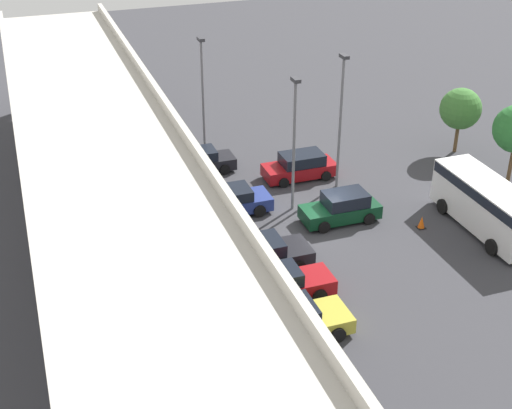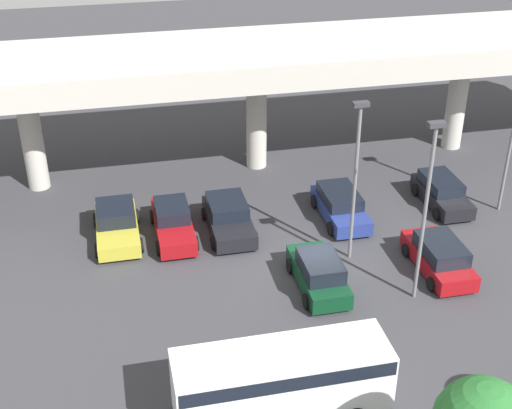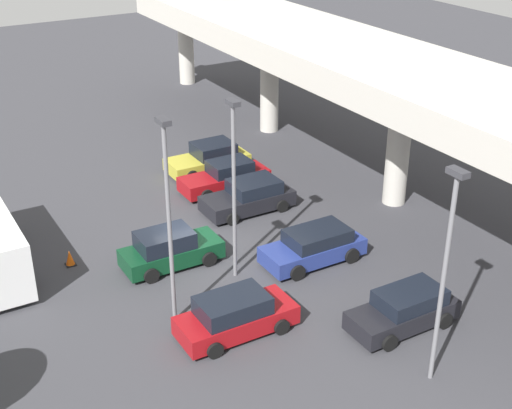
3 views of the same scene
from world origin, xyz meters
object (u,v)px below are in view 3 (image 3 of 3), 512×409
at_px(lamp_post_by_overpass, 446,263).
at_px(traffic_cone, 70,258).
at_px(parked_car_0, 209,158).
at_px(parked_car_1, 226,177).
at_px(parked_car_4, 314,246).
at_px(lamp_post_mid_lot, 168,209).
at_px(lamp_post_near_aisle, 234,177).
at_px(parked_car_6, 405,310).
at_px(parked_car_5, 235,316).
at_px(parked_car_3, 170,249).
at_px(parked_car_2, 249,197).

bearing_deg(lamp_post_by_overpass, traffic_cone, -148.12).
distance_m(parked_car_0, parked_car_1, 2.73).
distance_m(parked_car_4, lamp_post_mid_lot, 8.25).
xyz_separation_m(parked_car_4, lamp_post_near_aisle, (-0.69, -3.55, 3.82)).
bearing_deg(parked_car_4, lamp_post_by_overpass, 83.58).
distance_m(lamp_post_near_aisle, traffic_cone, 8.41).
distance_m(parked_car_6, lamp_post_by_overpass, 4.87).
xyz_separation_m(parked_car_5, parked_car_6, (2.83, 5.70, -0.03)).
distance_m(parked_car_3, lamp_post_near_aisle, 4.81).
bearing_deg(parked_car_1, lamp_post_by_overpass, 86.17).
bearing_deg(traffic_cone, parked_car_1, 110.11).
relative_size(parked_car_1, lamp_post_mid_lot, 0.59).
bearing_deg(lamp_post_by_overpass, parked_car_2, 175.95).
bearing_deg(parked_car_5, lamp_post_near_aisle, 61.42).
bearing_deg(parked_car_1, lamp_post_near_aisle, 64.56).
bearing_deg(parked_car_2, traffic_cone, 4.58).
xyz_separation_m(parked_car_3, lamp_post_near_aisle, (2.15, 2.04, 3.78)).
relative_size(parked_car_3, parked_car_6, 1.00).
distance_m(parked_car_0, parked_car_5, 15.37).
distance_m(parked_car_5, lamp_post_mid_lot, 4.72).
bearing_deg(parked_car_4, parked_car_5, 27.58).
distance_m(parked_car_1, traffic_cone, 10.17).
distance_m(parked_car_1, parked_car_3, 8.12).
height_order(parked_car_4, lamp_post_mid_lot, lamp_post_mid_lot).
relative_size(parked_car_3, lamp_post_by_overpass, 0.56).
xyz_separation_m(parked_car_3, traffic_cone, (-2.21, -3.77, -0.45)).
bearing_deg(lamp_post_mid_lot, parked_car_5, 41.36).
xyz_separation_m(parked_car_2, lamp_post_mid_lot, (6.82, -7.19, 4.04)).
bearing_deg(lamp_post_near_aisle, parked_car_6, 30.51).
height_order(parked_car_5, traffic_cone, parked_car_5).
bearing_deg(parked_car_4, parked_car_1, -91.24).
bearing_deg(traffic_cone, parked_car_3, 59.57).
bearing_deg(parked_car_0, lamp_post_near_aisle, 68.68).
relative_size(parked_car_1, lamp_post_near_aisle, 0.62).
xyz_separation_m(parked_car_3, parked_car_5, (5.71, 0.10, -0.02)).
bearing_deg(lamp_post_near_aisle, parked_car_2, 144.79).
xyz_separation_m(parked_car_1, traffic_cone, (3.50, -9.55, -0.41)).
bearing_deg(lamp_post_mid_lot, parked_car_1, 142.60).
distance_m(parked_car_3, parked_car_4, 6.28).
bearing_deg(lamp_post_near_aisle, parked_car_0, 158.68).
height_order(parked_car_5, lamp_post_near_aisle, lamp_post_near_aisle).
xyz_separation_m(parked_car_4, lamp_post_mid_lot, (1.01, -7.13, 4.03)).
relative_size(parked_car_5, lamp_post_near_aisle, 0.58).
xyz_separation_m(parked_car_1, parked_car_6, (14.25, 0.03, -0.01)).
bearing_deg(parked_car_1, parked_car_6, 90.11).
bearing_deg(parked_car_5, lamp_post_mid_lot, 131.36).
distance_m(parked_car_2, lamp_post_by_overpass, 14.81).
bearing_deg(lamp_post_by_overpass, parked_car_6, 157.16).
bearing_deg(parked_car_3, parked_car_5, -88.97).
bearing_deg(traffic_cone, lamp_post_by_overpass, 31.88).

